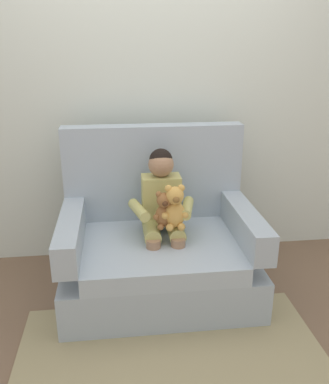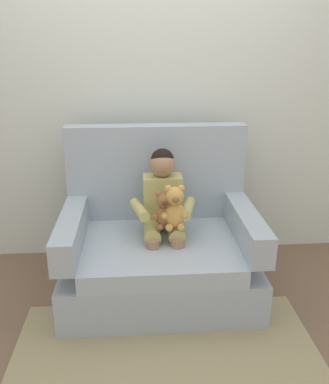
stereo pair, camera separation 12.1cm
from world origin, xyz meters
The scene contains 7 objects.
ground_plane centered at (0.00, 0.00, 0.00)m, with size 8.00×8.00×0.00m, color brown.
back_wall centered at (0.00, 0.69, 1.30)m, with size 6.00×0.10×2.60m, color silver.
floor_rug centered at (0.00, -0.70, 0.01)m, with size 1.73×1.13×0.01m, color #998C66.
armchair centered at (0.00, 0.06, 0.33)m, with size 1.28×0.92×1.11m.
seated_child centered at (0.03, 0.07, 0.63)m, with size 0.45×0.39×0.82m.
plush_honey centered at (0.09, -0.07, 0.66)m, with size 0.17×0.14×0.29m.
plush_brown centered at (0.03, -0.06, 0.64)m, with size 0.15×0.12×0.25m.
Camera 2 is at (-0.14, -2.46, 1.66)m, focal length 38.28 mm.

